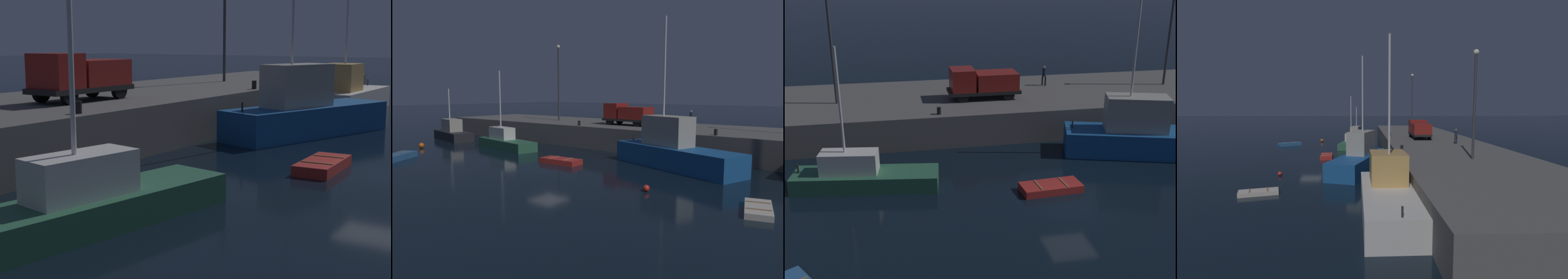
% 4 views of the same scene
% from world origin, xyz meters
% --- Properties ---
extents(ground_plane, '(320.00, 320.00, 0.00)m').
position_xyz_m(ground_plane, '(0.00, 0.00, 0.00)').
color(ground_plane, black).
extents(pier_quay, '(56.12, 10.95, 2.26)m').
position_xyz_m(pier_quay, '(0.00, 14.92, 1.13)').
color(pier_quay, '#5B5956').
rests_on(pier_quay, ground).
extents(fishing_trawler_red, '(11.04, 5.86, 11.39)m').
position_xyz_m(fishing_trawler_red, '(7.27, 6.06, 1.31)').
color(fishing_trawler_red, '#195193').
rests_on(fishing_trawler_red, ground).
extents(fishing_boat_white, '(8.25, 3.31, 7.92)m').
position_xyz_m(fishing_boat_white, '(-10.72, 4.38, 0.74)').
color(fishing_boat_white, '#2D6647').
rests_on(fishing_boat_white, ground).
extents(dinghy_orange_near, '(3.45, 1.65, 0.46)m').
position_xyz_m(dinghy_orange_near, '(-0.51, 1.89, 0.21)').
color(dinghy_orange_near, '#B22823').
rests_on(dinghy_orange_near, ground).
extents(lamp_post_west, '(0.44, 0.44, 9.26)m').
position_xyz_m(lamp_post_west, '(-12.66, 14.34, 7.58)').
color(lamp_post_west, '#38383D').
rests_on(lamp_post_west, pier_quay).
extents(lamp_post_east, '(0.44, 0.44, 8.47)m').
position_xyz_m(lamp_post_east, '(13.77, 15.09, 7.18)').
color(lamp_post_east, '#38383D').
rests_on(lamp_post_east, pier_quay).
extents(utility_truck, '(5.33, 2.19, 2.31)m').
position_xyz_m(utility_truck, '(-1.99, 13.70, 3.48)').
color(utility_truck, black).
rests_on(utility_truck, pier_quay).
extents(dockworker, '(0.42, 0.42, 1.63)m').
position_xyz_m(dockworker, '(3.82, 16.70, 3.19)').
color(dockworker, black).
rests_on(dockworker, pier_quay).
extents(bollard_west, '(0.28, 0.28, 0.50)m').
position_xyz_m(bollard_west, '(8.92, 10.08, 2.51)').
color(bollard_west, black).
rests_on(bollard_west, pier_quay).
extents(bollard_central, '(0.28, 0.28, 0.50)m').
position_xyz_m(bollard_central, '(-5.69, 10.16, 2.51)').
color(bollard_central, black).
rests_on(bollard_central, pier_quay).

